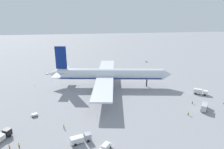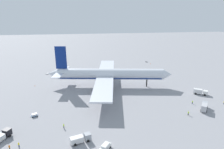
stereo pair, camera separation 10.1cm
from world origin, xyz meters
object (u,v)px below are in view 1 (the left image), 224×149
object	(u,v)px
traffic_cone_0	(150,63)
service_truck_2	(1,136)
service_truck_3	(204,106)
ground_worker_0	(10,147)
ground_worker_3	(224,102)
ground_worker_5	(188,113)
ground_worker_1	(19,145)
ground_worker_2	(64,126)
ground_worker_4	(192,102)
baggage_cart_1	(146,62)
service_truck_1	(81,139)
service_truck_0	(200,92)
service_van	(105,147)
traffic_cone_1	(35,86)
baggage_cart_2	(47,74)
airliner	(108,74)
baggage_cart_0	(35,115)

from	to	relation	value
traffic_cone_0	service_truck_2	bearing A→B (deg)	-133.59
service_truck_3	ground_worker_0	xyz separation A→B (m)	(-72.98, -13.27, -0.75)
ground_worker_3	ground_worker_5	xyz separation A→B (m)	(-21.21, -6.39, 0.01)
ground_worker_1	ground_worker_5	bearing A→B (deg)	8.68
service_truck_2	ground_worker_1	xyz separation A→B (m)	(6.50, -4.59, -0.51)
ground_worker_2	ground_worker_0	bearing A→B (deg)	-149.16
service_truck_2	service_truck_3	bearing A→B (deg)	5.76
ground_worker_4	traffic_cone_0	distance (m)	73.28
baggage_cart_1	ground_worker_4	world-z (taller)	ground_worker_4
service_truck_1	service_truck_0	bearing A→B (deg)	25.52
service_van	ground_worker_4	distance (m)	49.37
service_truck_3	traffic_cone_1	world-z (taller)	service_truck_3
service_truck_3	baggage_cart_1	size ratio (longest dim) A/B	1.89
service_truck_1	ground_worker_4	distance (m)	53.82
service_van	baggage_cart_2	size ratio (longest dim) A/B	1.35
airliner	ground_worker_3	xyz separation A→B (m)	(48.26, -31.00, -6.11)
baggage_cart_0	ground_worker_3	size ratio (longest dim) A/B	1.77
baggage_cart_1	ground_worker_5	xyz separation A→B (m)	(-13.29, -88.50, 0.61)
service_truck_0	ground_worker_3	bearing A→B (deg)	-71.47
ground_worker_2	service_truck_1	bearing A→B (deg)	-56.74
baggage_cart_1	baggage_cart_2	xyz separation A→B (m)	(-77.75, -21.34, -0.00)
service_truck_1	ground_worker_2	world-z (taller)	service_truck_1
ground_worker_1	service_truck_1	bearing A→B (deg)	-2.37
ground_worker_0	ground_worker_5	distance (m)	64.84
baggage_cart_0	ground_worker_4	world-z (taller)	ground_worker_4
service_truck_1	ground_worker_5	world-z (taller)	service_truck_1
service_truck_3	ground_worker_5	world-z (taller)	service_truck_3
baggage_cart_1	service_truck_2	bearing A→B (deg)	-131.11
service_truck_0	service_truck_3	size ratio (longest dim) A/B	1.01
ground_worker_1	ground_worker_0	bearing A→B (deg)	-159.35
baggage_cart_1	traffic_cone_0	size ratio (longest dim) A/B	6.41
service_truck_3	ground_worker_2	world-z (taller)	service_truck_3
baggage_cart_1	traffic_cone_1	xyz separation A→B (m)	(-81.22, -44.09, 0.01)
baggage_cart_2	traffic_cone_1	world-z (taller)	traffic_cone_1
baggage_cart_0	ground_worker_5	bearing A→B (deg)	-8.60
baggage_cart_1	ground_worker_0	bearing A→B (deg)	-128.04
ground_worker_0	ground_worker_5	world-z (taller)	ground_worker_0
ground_worker_1	traffic_cone_0	distance (m)	118.97
ground_worker_3	traffic_cone_1	xyz separation A→B (m)	(-89.13, 38.02, -0.59)
airliner	traffic_cone_0	world-z (taller)	airliner
service_truck_0	service_van	world-z (taller)	service_truck_0
baggage_cart_2	ground_worker_5	bearing A→B (deg)	-46.18
baggage_cart_0	traffic_cone_1	size ratio (longest dim) A/B	5.47
service_truck_0	ground_worker_4	xyz separation A→B (m)	(-9.81, -9.42, -0.63)
ground_worker_5	baggage_cart_2	bearing A→B (deg)	133.82
service_truck_0	ground_worker_3	size ratio (longest dim) A/B	3.98
airliner	ground_worker_1	bearing A→B (deg)	-126.47
service_truck_0	service_van	bearing A→B (deg)	-147.59
service_truck_1	baggage_cart_1	distance (m)	113.57
traffic_cone_0	ground_worker_0	bearing A→B (deg)	-130.39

